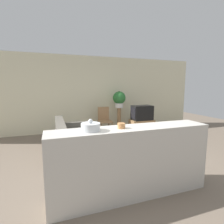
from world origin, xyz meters
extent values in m
plane|color=#756656|center=(0.00, 0.00, 0.00)|extent=(14.00, 14.00, 0.00)
cube|color=beige|center=(0.00, 3.43, 1.35)|extent=(9.00, 0.06, 2.70)
cube|color=#605B51|center=(-0.52, 1.43, 0.22)|extent=(0.96, 1.76, 0.45)
cube|color=#605B51|center=(-0.90, 1.43, 0.62)|extent=(0.20, 1.76, 0.34)
cube|color=#605B51|center=(-0.52, 0.63, 0.29)|extent=(0.96, 0.16, 0.58)
cube|color=#605B51|center=(-0.52, 2.23, 0.29)|extent=(0.96, 0.16, 0.58)
cube|color=#9E754C|center=(1.84, 2.37, 0.24)|extent=(0.80, 0.46, 0.49)
cube|color=black|center=(1.84, 2.37, 0.73)|extent=(0.67, 0.43, 0.50)
cube|color=black|center=(1.50, 2.37, 0.73)|extent=(0.02, 0.36, 0.39)
cube|color=#9E754C|center=(0.63, 2.74, 0.44)|extent=(0.44, 0.44, 0.04)
cube|color=#9E754C|center=(0.63, 2.94, 0.69)|extent=(0.40, 0.04, 0.46)
cylinder|color=#9E754C|center=(0.44, 2.55, 0.21)|extent=(0.04, 0.04, 0.42)
cylinder|color=#9E754C|center=(0.82, 2.55, 0.21)|extent=(0.04, 0.04, 0.42)
cylinder|color=#9E754C|center=(0.44, 2.93, 0.21)|extent=(0.04, 0.04, 0.42)
cylinder|color=#9E754C|center=(0.82, 2.93, 0.21)|extent=(0.04, 0.04, 0.42)
cylinder|color=#9E754C|center=(1.23, 2.97, 0.43)|extent=(0.13, 0.13, 0.86)
cylinder|color=white|center=(1.23, 2.97, 0.94)|extent=(0.29, 0.29, 0.16)
sphere|color=#2D7033|center=(1.23, 2.97, 1.22)|extent=(0.46, 0.46, 0.46)
cube|color=beige|center=(0.00, -0.67, 0.52)|extent=(2.38, 0.44, 1.03)
cylinder|color=silver|center=(-0.60, -0.67, 1.09)|extent=(0.25, 0.25, 0.10)
sphere|color=silver|center=(-0.60, -0.67, 1.17)|extent=(0.06, 0.06, 0.06)
cylinder|color=#C6844C|center=(-0.16, -0.67, 1.07)|extent=(0.11, 0.11, 0.07)
camera|label=1|loc=(-1.07, -2.88, 1.61)|focal=28.00mm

